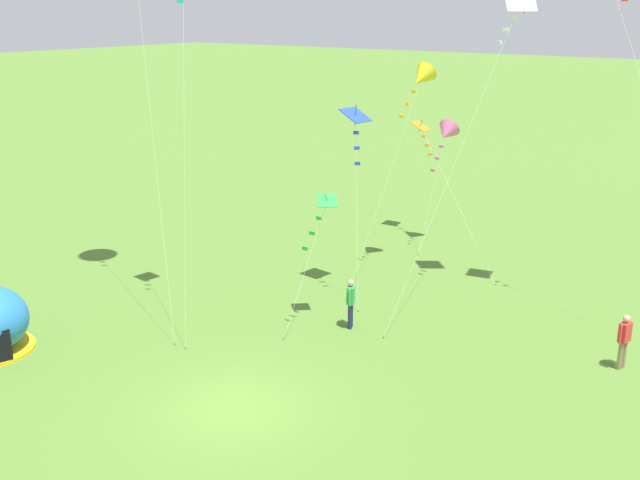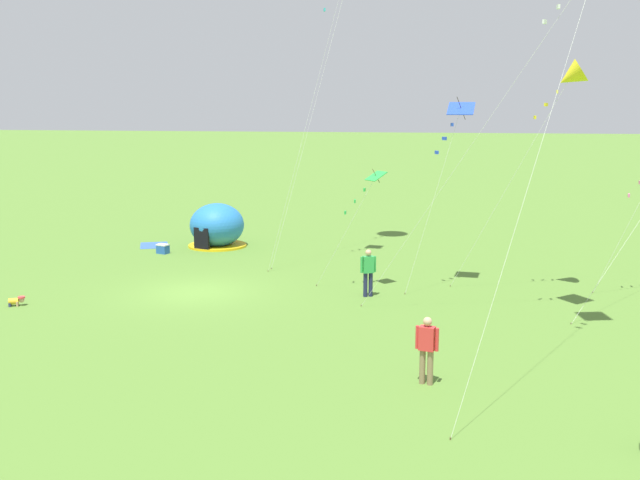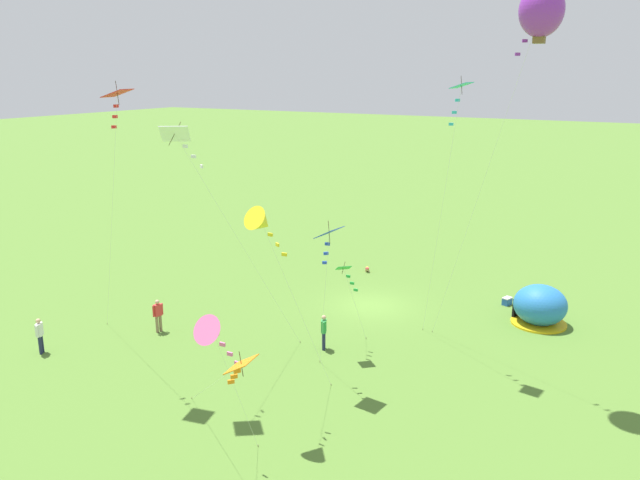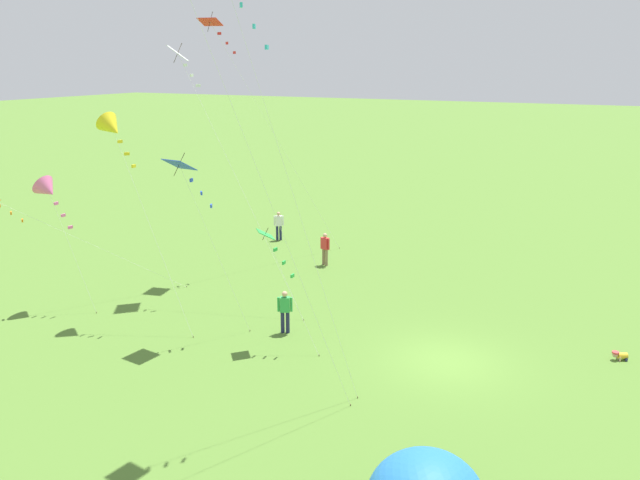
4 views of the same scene
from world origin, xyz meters
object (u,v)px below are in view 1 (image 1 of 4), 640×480
object	(u,v)px
person_near_tent	(624,339)
kite_pink	(446,133)
person_with_toddler	(351,301)
kite_yellow	(421,78)
kite_orange	(423,132)
kite_green	(322,212)
kite_white	(517,10)
kite_blue	(356,122)

from	to	relation	value
person_near_tent	kite_pink	size ratio (longest dim) A/B	0.30
person_with_toddler	kite_yellow	bearing A→B (deg)	100.83
person_with_toddler	kite_orange	distance (m)	12.37
person_near_tent	kite_orange	xyz separation A→B (m)	(-11.72, 8.96, 3.85)
kite_orange	kite_yellow	world-z (taller)	kite_yellow
kite_green	kite_white	bearing A→B (deg)	60.40
kite_yellow	person_with_toddler	bearing A→B (deg)	-79.17
kite_orange	kite_white	bearing A→B (deg)	-39.27
person_with_toddler	person_near_tent	xyz separation A→B (m)	(8.25, 2.27, 0.00)
kite_yellow	kite_orange	bearing A→B (deg)	116.07
person_near_tent	kite_green	world-z (taller)	kite_green
kite_orange	kite_white	world-z (taller)	kite_white
person_with_toddler	kite_pink	world-z (taller)	kite_pink
person_with_toddler	kite_blue	bearing A→B (deg)	121.63
kite_green	kite_pink	distance (m)	10.38
kite_blue	kite_pink	bearing A→B (deg)	89.34
person_near_tent	kite_yellow	size ratio (longest dim) A/B	0.21
kite_yellow	kite_white	xyz separation A→B (m)	(3.85, -0.48, 2.51)
kite_orange	kite_pink	bearing A→B (deg)	-31.89
person_near_tent	kite_orange	size ratio (longest dim) A/B	0.26
person_with_toddler	kite_pink	distance (m)	11.12
kite_yellow	kite_pink	size ratio (longest dim) A/B	1.47
kite_yellow	kite_green	bearing A→B (deg)	-88.32
kite_blue	kite_pink	xyz separation A→B (m)	(0.08, 7.16, -1.32)
person_with_toddler	kite_white	world-z (taller)	kite_white
person_with_toddler	person_near_tent	distance (m)	8.55
kite_green	kite_pink	bearing A→B (deg)	93.76
kite_orange	person_with_toddler	bearing A→B (deg)	-72.81
person_with_toddler	kite_white	distance (m)	11.51
person_near_tent	kite_blue	bearing A→B (deg)	175.80
kite_pink	person_near_tent	bearing A→B (deg)	-38.26
kite_orange	kite_white	xyz separation A→B (m)	(6.02, -4.93, 5.44)
kite_orange	kite_green	bearing A→B (deg)	-78.16
kite_pink	kite_white	bearing A→B (deg)	-41.82
kite_green	kite_orange	world-z (taller)	kite_orange
person_near_tent	kite_pink	xyz separation A→B (m)	(-10.02, 7.90, 4.13)
kite_green	kite_yellow	bearing A→B (deg)	91.68
kite_pink	person_with_toddler	bearing A→B (deg)	-80.12
kite_green	kite_white	distance (m)	9.73
kite_yellow	kite_white	world-z (taller)	kite_white
kite_green	kite_white	xyz separation A→B (m)	(3.65, 6.42, 6.35)
kite_orange	kite_blue	bearing A→B (deg)	-78.85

